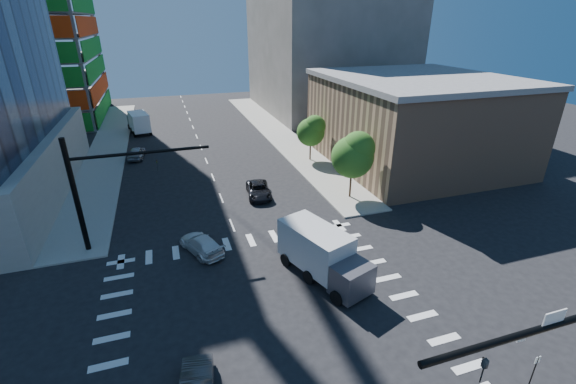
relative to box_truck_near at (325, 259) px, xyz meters
name	(u,v)px	position (x,y,z in m)	size (l,w,h in m)	color
ground	(268,315)	(-4.78, -2.42, -1.54)	(160.00, 160.00, 0.00)	black
road_markings	(268,315)	(-4.78, -2.42, -1.54)	(20.00, 20.00, 0.01)	silver
sidewalk_ne	(277,133)	(7.72, 37.58, -1.47)	(5.00, 60.00, 0.15)	gray
sidewalk_nw	(109,147)	(-17.28, 37.58, -1.47)	(5.00, 60.00, 0.15)	gray
commercial_building	(414,120)	(20.22, 19.58, 3.77)	(20.50, 22.50, 10.60)	#9B755A
bg_building_ne	(326,35)	(22.22, 52.58, 12.46)	(24.00, 30.00, 28.00)	#605D57
signal_mast_nw	(96,184)	(-14.78, 9.08, 3.95)	(10.20, 0.40, 9.00)	black
tree_south	(354,154)	(7.85, 11.48, 3.14)	(4.16, 4.16, 6.82)	#382316
tree_north	(312,130)	(8.15, 23.48, 2.44)	(3.54, 3.52, 5.78)	#382316
no_parking_sign	(534,369)	(5.92, -11.42, -0.16)	(0.30, 0.06, 2.20)	black
car_nb_far	(259,190)	(-1.02, 14.87, -0.87)	(2.24, 4.86, 1.35)	black
car_sb_near	(201,244)	(-7.81, 6.11, -0.86)	(1.90, 4.68, 1.36)	silver
car_sb_mid	(137,153)	(-13.28, 31.48, -0.77)	(1.82, 4.52, 1.54)	#96979D
box_truck_near	(325,259)	(0.00, 0.00, 0.00)	(4.87, 7.21, 3.49)	black
box_truck_far	(138,123)	(-13.28, 45.05, -0.07)	(3.90, 6.73, 3.32)	black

